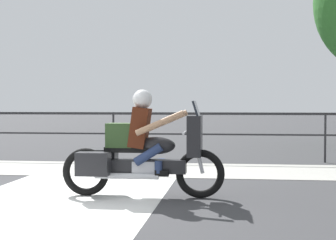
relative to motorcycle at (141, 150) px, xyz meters
The scene contains 5 objects.
ground_plane 1.71m from the motorcycle, behind, with size 120.00×120.00×0.00m, color #38383A.
sidewalk_band 3.58m from the motorcycle, 116.14° to the left, with size 44.00×2.40×0.01m, color #A8A59E.
crosswalk_band 1.37m from the motorcycle, 157.74° to the right, with size 2.85×6.00×0.01m, color silver.
fence_railing 5.16m from the motorcycle, 107.47° to the left, with size 36.00×0.05×1.18m.
motorcycle is the anchor object (origin of this frame).
Camera 1 is at (2.85, -7.29, 1.40)m, focal length 55.00 mm.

